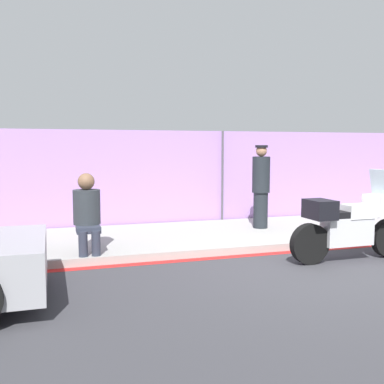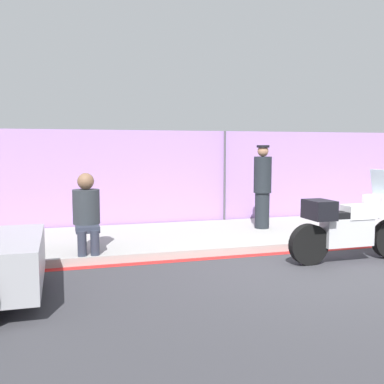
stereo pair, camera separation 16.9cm
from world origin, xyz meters
name	(u,v)px [view 1 (the left image)]	position (x,y,z in m)	size (l,w,h in m)	color
ground_plane	(326,272)	(0.00, 0.00, 0.00)	(120.00, 120.00, 0.00)	#38383D
sidewalk	(247,233)	(0.00, 2.79, 0.07)	(38.41, 2.85, 0.13)	#9E9E99
curb_paint_stripe	(283,252)	(0.00, 1.28, 0.00)	(38.41, 0.18, 0.01)	red
storefront_fence	(221,178)	(0.00, 4.31, 1.11)	(36.49, 0.17, 2.21)	#AD7FC6
motorcycle	(350,224)	(0.75, 0.48, 0.59)	(2.17, 0.51, 1.47)	black
officer_standing	(261,186)	(0.37, 2.95, 1.03)	(0.37, 0.37, 1.74)	#1E2328
person_seated_on_curb	(87,209)	(-3.29, 1.82, 0.83)	(0.44, 0.69, 1.28)	#2D3342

